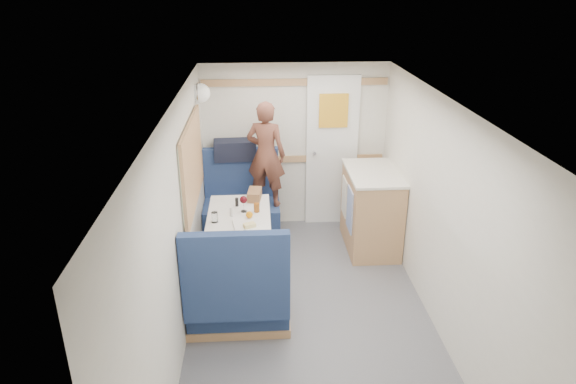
{
  "coord_description": "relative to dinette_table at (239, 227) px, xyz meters",
  "views": [
    {
      "loc": [
        -0.45,
        -3.65,
        2.9
      ],
      "look_at": [
        -0.16,
        0.9,
        0.98
      ],
      "focal_mm": 32.0,
      "sensor_mm": 36.0,
      "label": 1
    }
  ],
  "objects": [
    {
      "name": "ledge",
      "position": [
        -0.0,
        1.12,
        0.31
      ],
      "size": [
        0.9,
        0.14,
        0.04
      ],
      "primitive_type": "cube",
      "color": "#AD7C4E",
      "rests_on": "bench_far"
    },
    {
      "name": "dinette_table",
      "position": [
        0.0,
        0.0,
        0.0
      ],
      "size": [
        0.62,
        0.92,
        0.72
      ],
      "color": "white",
      "rests_on": "floor"
    },
    {
      "name": "oak_trim_high",
      "position": [
        0.65,
        1.23,
        1.21
      ],
      "size": [
        2.15,
        0.02,
        0.08
      ],
      "primitive_type": "cube",
      "color": "#AD7C4E",
      "rests_on": "wall_back"
    },
    {
      "name": "salt_grinder",
      "position": [
        -0.07,
        -0.06,
        0.2
      ],
      "size": [
        0.04,
        0.04,
        0.1
      ],
      "primitive_type": "cylinder",
      "color": "silver",
      "rests_on": "dinette_table"
    },
    {
      "name": "beer_glass",
      "position": [
        0.18,
        0.02,
        0.2
      ],
      "size": [
        0.06,
        0.06,
        0.09
      ],
      "primitive_type": "cylinder",
      "color": "brown",
      "rests_on": "dinette_table"
    },
    {
      "name": "galley_counter",
      "position": [
        1.47,
        0.55,
        -0.1
      ],
      "size": [
        0.57,
        0.92,
        0.92
      ],
      "color": "#AD7C4E",
      "rests_on": "floor"
    },
    {
      "name": "cheese_block",
      "position": [
        0.11,
        -0.36,
        0.19
      ],
      "size": [
        0.13,
        0.1,
        0.04
      ],
      "primitive_type": "cube",
      "rotation": [
        0.0,
        0.0,
        0.4
      ],
      "color": "#E4C984",
      "rests_on": "tray"
    },
    {
      "name": "tumbler_left",
      "position": [
        -0.23,
        -0.19,
        0.21
      ],
      "size": [
        0.06,
        0.06,
        0.1
      ],
      "primitive_type": "cylinder",
      "color": "white",
      "rests_on": "dinette_table"
    },
    {
      "name": "floor",
      "position": [
        0.65,
        -1.0,
        -0.57
      ],
      "size": [
        4.5,
        4.5,
        0.0
      ],
      "primitive_type": "plane",
      "color": "#515156",
      "rests_on": "ground"
    },
    {
      "name": "side_window",
      "position": [
        -0.43,
        0.0,
        0.68
      ],
      "size": [
        0.04,
        1.3,
        0.72
      ],
      "primitive_type": "cube",
      "color": "#9AA48B",
      "rests_on": "wall_left"
    },
    {
      "name": "wall_right",
      "position": [
        1.75,
        -1.0,
        0.43
      ],
      "size": [
        0.02,
        4.5,
        2.0
      ],
      "primitive_type": "cube",
      "color": "silver",
      "rests_on": "floor"
    },
    {
      "name": "person",
      "position": [
        0.29,
        0.81,
        0.49
      ],
      "size": [
        0.51,
        0.41,
        1.21
      ],
      "primitive_type": "imported",
      "rotation": [
        0.0,
        0.0,
        2.85
      ],
      "color": "brown",
      "rests_on": "bench_far"
    },
    {
      "name": "duffel_bag",
      "position": [
        -0.06,
        1.12,
        0.45
      ],
      "size": [
        0.5,
        0.26,
        0.23
      ],
      "primitive_type": "cube",
      "rotation": [
        0.0,
        0.0,
        0.05
      ],
      "color": "black",
      "rests_on": "ledge"
    },
    {
      "name": "tray",
      "position": [
        0.1,
        -0.33,
        0.16
      ],
      "size": [
        0.33,
        0.4,
        0.02
      ],
      "primitive_type": "cube",
      "rotation": [
        0.0,
        0.0,
        0.15
      ],
      "color": "white",
      "rests_on": "dinette_table"
    },
    {
      "name": "wall_left",
      "position": [
        -0.45,
        -1.0,
        0.43
      ],
      "size": [
        0.02,
        4.5,
        2.0
      ],
      "primitive_type": "cube",
      "color": "silver",
      "rests_on": "floor"
    },
    {
      "name": "ceiling",
      "position": [
        0.65,
        -1.0,
        1.43
      ],
      "size": [
        4.5,
        4.5,
        0.0
      ],
      "primitive_type": "plane",
      "rotation": [
        3.14,
        0.0,
        0.0
      ],
      "color": "silver",
      "rests_on": "wall_back"
    },
    {
      "name": "pepper_grinder",
      "position": [
        -0.02,
        0.17,
        0.2
      ],
      "size": [
        0.03,
        0.03,
        0.09
      ],
      "primitive_type": "cylinder",
      "color": "black",
      "rests_on": "dinette_table"
    },
    {
      "name": "bench_near",
      "position": [
        -0.0,
        -0.86,
        -0.27
      ],
      "size": [
        0.9,
        0.59,
        1.05
      ],
      "color": "#17294C",
      "rests_on": "floor"
    },
    {
      "name": "wine_glass",
      "position": [
        0.05,
        0.03,
        0.28
      ],
      "size": [
        0.08,
        0.08,
        0.17
      ],
      "color": "white",
      "rests_on": "dinette_table"
    },
    {
      "name": "bench_far",
      "position": [
        -0.0,
        0.86,
        -0.27
      ],
      "size": [
        0.9,
        0.59,
        1.05
      ],
      "color": "#17294C",
      "rests_on": "floor"
    },
    {
      "name": "oak_trim_low",
      "position": [
        0.65,
        1.23,
        0.28
      ],
      "size": [
        2.15,
        0.02,
        0.08
      ],
      "primitive_type": "cube",
      "color": "#AD7C4E",
      "rests_on": "wall_back"
    },
    {
      "name": "bread_loaf",
      "position": [
        0.16,
        0.34,
        0.2
      ],
      "size": [
        0.16,
        0.26,
        0.1
      ],
      "primitive_type": "cube",
      "rotation": [
        0.0,
        0.0,
        -0.12
      ],
      "color": "brown",
      "rests_on": "dinette_table"
    },
    {
      "name": "wall_back",
      "position": [
        0.65,
        1.25,
        0.43
      ],
      "size": [
        2.2,
        0.02,
        2.0
      ],
      "primitive_type": "cube",
      "color": "silver",
      "rests_on": "floor"
    },
    {
      "name": "dome_light",
      "position": [
        -0.39,
        0.85,
        1.18
      ],
      "size": [
        0.2,
        0.2,
        0.2
      ],
      "primitive_type": "sphere",
      "color": "white",
      "rests_on": "wall_left"
    },
    {
      "name": "orange_fruit",
      "position": [
        0.11,
        -0.15,
        0.21
      ],
      "size": [
        0.07,
        0.07,
        0.07
      ],
      "primitive_type": "sphere",
      "color": "#E3500A",
      "rests_on": "tray"
    },
    {
      "name": "rear_door",
      "position": [
        1.1,
        1.22,
        0.41
      ],
      "size": [
        0.62,
        0.12,
        1.86
      ],
      "color": "white",
      "rests_on": "wall_back"
    }
  ]
}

